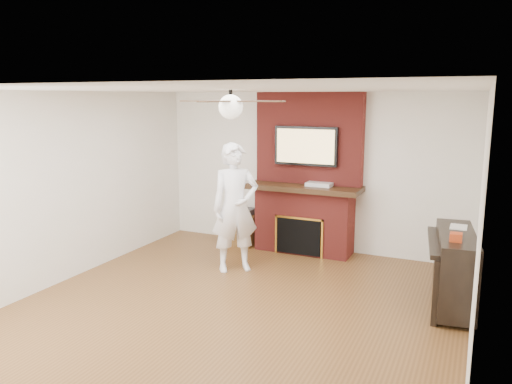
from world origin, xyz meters
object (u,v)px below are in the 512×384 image
at_px(fireplace, 306,189).
at_px(side_table, 241,227).
at_px(piano, 454,267).
at_px(person, 235,208).

distance_m(fireplace, side_table, 1.32).
height_order(side_table, piano, piano).
relative_size(side_table, piano, 0.42).
height_order(person, side_table, person).
relative_size(fireplace, side_table, 4.20).
height_order(fireplace, piano, fireplace).
bearing_deg(person, fireplace, 23.96).
bearing_deg(piano, fireplace, 142.47).
xyz_separation_m(side_table, piano, (3.38, -1.29, 0.20)).
distance_m(fireplace, piano, 2.70).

